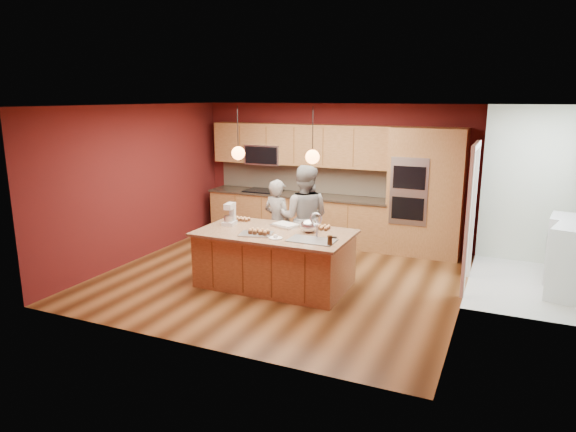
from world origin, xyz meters
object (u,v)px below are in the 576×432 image
at_px(person_left, 278,223).
at_px(person_right, 304,218).
at_px(mixing_bowl, 309,226).
at_px(stand_mixer, 230,215).
at_px(island, 276,258).

distance_m(person_left, person_right, 0.50).
relative_size(person_right, mixing_bowl, 7.07).
relative_size(person_left, stand_mixer, 4.32).
height_order(person_left, stand_mixer, person_left).
bearing_deg(mixing_bowl, person_right, 117.10).
bearing_deg(stand_mixer, person_right, 31.16).
bearing_deg(person_right, stand_mixer, 28.26).
xyz_separation_m(stand_mixer, mixing_bowl, (1.32, 0.06, -0.05)).
distance_m(stand_mixer, mixing_bowl, 1.32).
height_order(island, person_left, person_left).
distance_m(island, mixing_bowl, 0.71).
xyz_separation_m(island, stand_mixer, (-0.85, 0.11, 0.56)).
height_order(person_left, mixing_bowl, person_left).
bearing_deg(person_right, island, 72.47).
relative_size(stand_mixer, mixing_bowl, 1.39).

